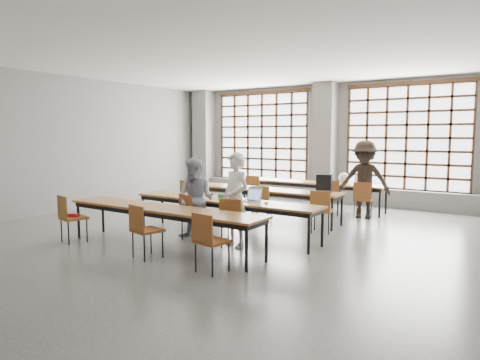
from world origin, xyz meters
name	(u,v)px	position (x,y,z in m)	size (l,w,h in m)	color
floor	(222,236)	(0.00, 0.00, 0.00)	(11.00, 11.00, 0.00)	#51514E
ceiling	(221,54)	(0.00, 0.00, 3.50)	(11.00, 11.00, 0.00)	silver
wall_back	(328,143)	(0.00, 5.50, 1.75)	(10.00, 10.00, 0.00)	slate
wall_left	(63,144)	(-5.00, 0.00, 1.75)	(11.00, 11.00, 0.00)	slate
column_left	(204,142)	(-4.50, 5.22, 1.75)	(0.60, 0.55, 3.50)	#595957
column_mid	(325,143)	(0.00, 5.22, 1.75)	(0.60, 0.55, 3.50)	#595957
window_left	(262,137)	(-2.25, 5.42, 1.90)	(3.32, 0.12, 3.00)	white
window_right	(407,138)	(2.25, 5.42, 1.90)	(3.32, 0.12, 3.00)	white
sill_ledge	(325,193)	(0.00, 5.30, 0.25)	(9.80, 0.35, 0.50)	#595957
desk_row_a	(310,184)	(0.17, 3.87, 0.66)	(4.00, 0.70, 0.73)	brown
desk_row_b	(259,191)	(-0.28, 1.91, 0.66)	(4.00, 0.70, 0.73)	brown
desk_row_c	(224,203)	(0.05, 0.02, 0.66)	(4.00, 0.70, 0.73)	brown
desk_row_d	(162,211)	(-0.32, -1.33, 0.66)	(4.00, 0.70, 0.73)	brown
chair_back_left	(254,188)	(-1.22, 3.24, 0.54)	(0.47, 0.48, 0.88)	brown
chair_back_mid	(331,194)	(0.99, 3.24, 0.54)	(0.53, 0.53, 0.88)	brown
chair_back_right	(363,196)	(1.78, 3.24, 0.54)	(0.47, 0.48, 0.88)	brown
chair_mid_left	(189,194)	(-1.90, 1.28, 0.54)	(0.51, 0.51, 0.88)	brown
chair_mid_centre	(261,201)	(0.15, 1.29, 0.54)	(0.53, 0.53, 0.88)	brown
chair_mid_right	(321,207)	(1.54, 1.28, 0.54)	(0.50, 0.50, 0.88)	brown
chair_front_left	(191,212)	(-0.27, -0.61, 0.54)	(0.52, 0.53, 0.88)	brown
chair_front_right	(233,218)	(0.67, -0.61, 0.54)	(0.51, 0.52, 0.88)	brown
chair_near_left	(69,214)	(-2.04, -1.96, 0.54)	(0.51, 0.51, 0.88)	brown
chair_near_mid	(143,226)	(-0.14, -1.96, 0.54)	(0.50, 0.50, 0.88)	brown
chair_near_right	(208,236)	(1.17, -1.96, 0.54)	(0.48, 0.48, 0.88)	brown
student_male	(236,200)	(0.65, -0.48, 0.84)	(0.61, 0.40, 1.68)	white
student_female	(196,199)	(-0.25, -0.48, 0.77)	(0.75, 0.58, 1.54)	#19244C
student_back	(364,180)	(1.77, 3.37, 0.92)	(1.19, 0.68, 1.84)	black
laptop_front	(252,198)	(0.61, 0.13, 0.79)	(0.42, 0.38, 0.26)	silver
laptop_back	(361,182)	(1.51, 3.98, 0.79)	(0.40, 0.35, 0.26)	silver
mouse	(266,203)	(1.00, 0.00, 0.75)	(0.10, 0.06, 0.04)	silver
green_box	(224,196)	(0.00, 0.10, 0.78)	(0.25, 0.09, 0.09)	#32852B
phone	(229,200)	(0.23, -0.08, 0.74)	(0.13, 0.06, 0.01)	black
paper_sheet_a	(239,186)	(-0.88, 1.96, 0.73)	(0.30, 0.21, 0.00)	white
paper_sheet_b	(247,187)	(-0.58, 1.86, 0.73)	(0.30, 0.21, 0.00)	silver
backpack	(324,184)	(1.32, 1.96, 0.93)	(0.32, 0.20, 0.40)	black
plastic_bag	(344,178)	(1.07, 3.92, 0.87)	(0.26, 0.21, 0.29)	white
red_pouch	(74,215)	(-2.02, -1.88, 0.50)	(0.20, 0.08, 0.06)	#A91428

